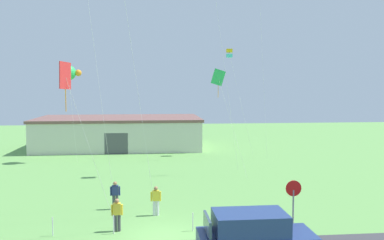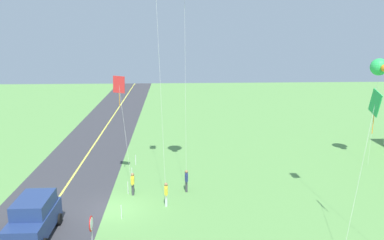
% 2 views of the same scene
% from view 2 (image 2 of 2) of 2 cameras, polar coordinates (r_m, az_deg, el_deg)
% --- Properties ---
extents(ground_plane, '(120.00, 120.00, 0.10)m').
position_cam_2_polar(ground_plane, '(26.62, -11.24, -12.58)').
color(ground_plane, '#60994C').
extents(asphalt_road, '(120.00, 7.00, 0.00)m').
position_cam_2_polar(asphalt_road, '(27.47, -19.72, -12.18)').
color(asphalt_road, '#38383D').
rests_on(asphalt_road, ground).
extents(road_centre_stripe, '(120.00, 0.16, 0.00)m').
position_cam_2_polar(road_centre_stripe, '(27.46, -19.72, -12.17)').
color(road_centre_stripe, '#E5E04C').
rests_on(road_centre_stripe, asphalt_road).
extents(car_suv_foreground, '(4.40, 2.12, 2.24)m').
position_cam_2_polar(car_suv_foreground, '(24.20, -21.75, -12.87)').
color(car_suv_foreground, navy).
rests_on(car_suv_foreground, ground).
extents(stop_sign, '(0.76, 0.08, 2.56)m').
position_cam_2_polar(stop_sign, '(20.50, -14.21, -15.15)').
color(stop_sign, gray).
rests_on(stop_sign, ground).
extents(person_adult_near, '(0.58, 0.22, 1.60)m').
position_cam_2_polar(person_adult_near, '(28.44, -0.81, -8.60)').
color(person_adult_near, '#3F3F47').
rests_on(person_adult_near, ground).
extents(person_adult_companion, '(0.58, 0.22, 1.60)m').
position_cam_2_polar(person_adult_companion, '(28.22, -8.51, -8.92)').
color(person_adult_companion, '#3F3F47').
rests_on(person_adult_companion, ground).
extents(person_child_watcher, '(0.58, 0.22, 1.60)m').
position_cam_2_polar(person_child_watcher, '(26.32, -3.74, -10.47)').
color(person_child_watcher, silver).
rests_on(person_child_watcher, ground).
extents(kite_blue_mid, '(2.30, 1.41, 8.08)m').
position_cam_2_polar(kite_blue_mid, '(28.66, -10.42, 4.76)').
color(kite_blue_mid, silver).
rests_on(kite_blue_mid, ground).
extents(kite_green_far, '(2.59, 1.95, 8.43)m').
position_cam_2_polar(kite_green_far, '(21.80, 24.74, 1.88)').
color(kite_green_far, silver).
rests_on(kite_green_far, ground).
extents(kite_orange_near, '(1.90, 1.40, 8.96)m').
position_cam_2_polar(kite_orange_near, '(36.10, 25.30, 6.89)').
color(kite_orange_near, silver).
rests_on(kite_orange_near, ground).
extents(fence_post_0, '(0.05, 0.05, 0.90)m').
position_cam_2_polar(fence_post_0, '(34.20, -8.09, -5.68)').
color(fence_post_0, silver).
rests_on(fence_post_0, ground).
extents(fence_post_1, '(0.05, 0.05, 0.90)m').
position_cam_2_polar(fence_post_1, '(31.14, -8.62, -7.60)').
color(fence_post_1, silver).
rests_on(fence_post_1, ground).
extents(fence_post_2, '(0.05, 0.05, 0.90)m').
position_cam_2_polar(fence_post_2, '(28.54, -9.17, -9.59)').
color(fence_post_2, silver).
rests_on(fence_post_2, ground).
extents(fence_post_3, '(0.05, 0.05, 0.90)m').
position_cam_2_polar(fence_post_3, '(25.12, -10.11, -12.89)').
color(fence_post_3, silver).
rests_on(fence_post_3, ground).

